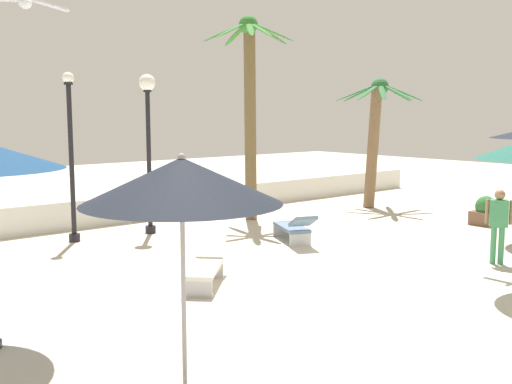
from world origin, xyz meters
name	(u,v)px	position (x,y,z in m)	size (l,w,h in m)	color
ground_plane	(349,276)	(0.00, 0.00, 0.00)	(56.00, 56.00, 0.00)	beige
boundary_wall	(143,207)	(0.00, 8.21, 0.40)	(25.20, 0.30, 0.80)	silver
patio_umbrella_2	(182,183)	(-5.58, -2.59, 2.52)	(2.07, 2.07, 2.82)	#333338
palm_tree_0	(250,95)	(2.56, 6.20, 3.75)	(2.69, 2.69, 6.07)	brown
palm_tree_1	(376,125)	(7.47, 5.39, 2.83)	(3.02, 3.03, 4.43)	brown
lamp_post_0	(71,154)	(-2.86, 6.62, 2.22)	(0.28, 0.28, 4.23)	black
lamp_post_1	(148,126)	(-0.84, 6.32, 2.90)	(0.44, 0.44, 4.24)	black
lounge_chair_0	(294,227)	(1.32, 2.94, 0.40)	(1.26, 1.91, 0.82)	#B7B7BC
lounge_chair_1	(206,263)	(-2.49, 1.40, 0.39)	(1.73, 1.71, 0.84)	#B7B7BC
guest_0	(499,219)	(3.16, -1.42, 0.98)	(0.40, 0.48, 1.62)	#3F8C59
seagull_0	(26,3)	(-6.10, 0.14, 4.60)	(1.10, 0.38, 0.14)	white
planter	(486,212)	(7.23, 1.10, 0.38)	(0.70, 0.70, 0.85)	brown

